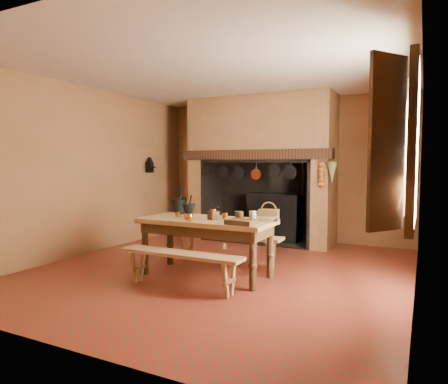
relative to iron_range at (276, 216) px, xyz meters
The scene contains 28 objects.
floor 2.50m from the iron_range, 89.02° to the right, with size 5.50×5.50×0.00m, color maroon.
ceiling 3.37m from the iron_range, 89.02° to the right, with size 5.50×5.50×0.00m, color silver.
back_wall 0.97m from the iron_range, 82.10° to the left, with size 5.00×0.02×2.80m, color #985E3D.
wall_left 3.59m from the iron_range, 135.12° to the right, with size 0.02×5.50×2.80m, color #985E3D.
wall_right 3.65m from the iron_range, 43.91° to the right, with size 0.02×5.50×2.80m, color #985E3D.
wall_front 5.28m from the iron_range, 89.54° to the right, with size 5.00×0.02×2.80m, color #985E3D.
chimney_breast 1.36m from the iron_range, 151.95° to the right, with size 2.95×0.96×2.80m.
iron_range is the anchor object (origin of this frame).
hearth_pans 1.10m from the iron_range, 167.25° to the right, with size 0.51×0.62×0.20m.
hanging_pans 1.12m from the iron_range, 115.02° to the right, with size 1.92×0.29×0.27m.
onion_string 1.49m from the iron_range, 32.25° to the right, with size 0.12×0.10×0.46m, color #B65721, non-canonical shape.
herb_bunch 1.65m from the iron_range, 28.28° to the right, with size 0.20×0.20×0.35m, color #55622E.
window 3.91m from the iron_range, 49.98° to the right, with size 0.39×1.75×1.76m.
wall_coffee_mill 2.74m from the iron_range, 159.32° to the right, with size 0.23×0.16×0.31m.
work_table 2.81m from the iron_range, 89.85° to the right, with size 1.80×0.80×0.78m.
bench_front 3.45m from the iron_range, 89.88° to the right, with size 1.60×0.28×0.45m.
bench_back 2.19m from the iron_range, 89.81° to the right, with size 1.71×0.30×0.48m.
mortar_large 2.66m from the iron_range, 102.83° to the right, with size 0.22×0.22×0.38m.
mortar_small 2.80m from the iron_range, 96.19° to the right, with size 0.18×0.18×0.31m.
coffee_grinder 2.87m from the iron_range, 87.36° to the right, with size 0.17×0.15×0.18m.
brass_mug_a 2.91m from the iron_range, 98.12° to the right, with size 0.07×0.07×0.08m, color #C77E2D.
brass_mug_b 2.75m from the iron_range, 84.83° to the right, with size 0.08×0.08×0.09m, color #C77E2D.
mixing_bowl 2.77m from the iron_range, 73.01° to the right, with size 0.30×0.30×0.07m, color tan.
stoneware_crock 2.94m from the iron_range, 79.77° to the right, with size 0.11×0.11×0.13m, color #51371E.
glass_jar 3.03m from the iron_range, 76.04° to the right, with size 0.09×0.09×0.16m, color beige.
wicker_basket 2.73m from the iron_range, 72.64° to the right, with size 0.29×0.23×0.25m.
wooden_tray 3.13m from the iron_range, 78.33° to the right, with size 0.35×0.25×0.06m, color #3B2413.
brass_cup 3.14m from the iron_range, 91.38° to the right, with size 0.12×0.12×0.10m, color #C77E2D.
Camera 1 is at (2.56, -5.00, 1.51)m, focal length 32.00 mm.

